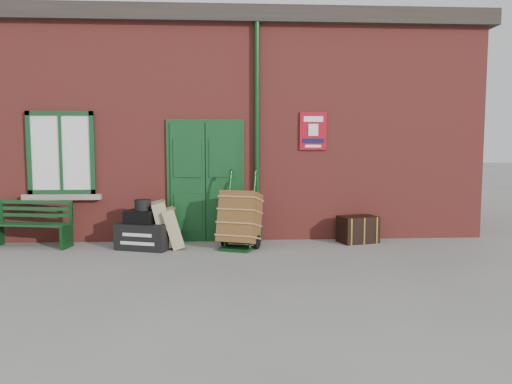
{
  "coord_description": "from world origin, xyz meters",
  "views": [
    {
      "loc": [
        0.07,
        -7.78,
        1.81
      ],
      "look_at": [
        0.58,
        0.6,
        1.0
      ],
      "focal_mm": 35.0,
      "sensor_mm": 36.0,
      "label": 1
    }
  ],
  "objects": [
    {
      "name": "hatbox",
      "position": [
        -1.36,
        0.84,
        0.77
      ],
      "size": [
        0.34,
        0.34,
        0.18
      ],
      "primitive_type": "cylinder",
      "rotation": [
        0.0,
        0.0,
        -0.33
      ],
      "color": "black",
      "rests_on": "strongbox"
    },
    {
      "name": "station_building",
      "position": [
        -0.0,
        3.49,
        2.16
      ],
      "size": [
        10.3,
        4.3,
        4.36
      ],
      "color": "#943730",
      "rests_on": "ground"
    },
    {
      "name": "ground",
      "position": [
        0.0,
        0.0,
        0.0
      ],
      "size": [
        80.0,
        80.0,
        0.0
      ],
      "primitive_type": "plane",
      "color": "gray",
      "rests_on": "ground"
    },
    {
      "name": "porter_trolley",
      "position": [
        0.31,
        0.77,
        0.52
      ],
      "size": [
        0.85,
        0.88,
        1.33
      ],
      "rotation": [
        0.0,
        0.0,
        -0.38
      ],
      "color": "#0D3515",
      "rests_on": "ground"
    },
    {
      "name": "strongbox",
      "position": [
        -1.39,
        0.81,
        0.56
      ],
      "size": [
        0.59,
        0.5,
        0.23
      ],
      "primitive_type": "cube",
      "rotation": [
        0.0,
        0.0,
        -0.33
      ],
      "color": "black",
      "rests_on": "houdini_trunk"
    },
    {
      "name": "suitcase_back",
      "position": [
        -1.03,
        0.97,
        0.41
      ],
      "size": [
        0.47,
        0.61,
        0.82
      ],
      "primitive_type": "cube",
      "rotation": [
        0.0,
        -0.22,
        0.13
      ],
      "color": "tan",
      "rests_on": "ground"
    },
    {
      "name": "houdini_trunk",
      "position": [
        -1.34,
        0.81,
        0.23
      ],
      "size": [
        1.01,
        0.76,
        0.45
      ],
      "primitive_type": "cube",
      "rotation": [
        0.0,
        0.0,
        -0.33
      ],
      "color": "black",
      "rests_on": "ground"
    },
    {
      "name": "suitcase_front",
      "position": [
        -0.85,
        0.87,
        0.35
      ],
      "size": [
        0.45,
        0.56,
        0.71
      ],
      "primitive_type": "cube",
      "rotation": [
        0.0,
        -0.28,
        0.13
      ],
      "color": "tan",
      "rests_on": "ground"
    },
    {
      "name": "dark_trunk",
      "position": [
        2.5,
        1.17,
        0.24
      ],
      "size": [
        0.77,
        0.61,
        0.49
      ],
      "primitive_type": "cube",
      "rotation": [
        0.0,
        0.0,
        0.28
      ],
      "color": "black",
      "rests_on": "ground"
    },
    {
      "name": "bench",
      "position": [
        -3.33,
        1.14,
        0.42
      ],
      "size": [
        1.41,
        0.64,
        0.84
      ],
      "rotation": [
        0.0,
        0.0,
        -0.16
      ],
      "color": "#113E1B",
      "rests_on": "ground"
    }
  ]
}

